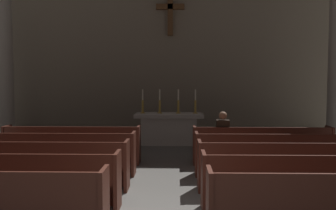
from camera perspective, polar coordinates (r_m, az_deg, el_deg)
name	(u,v)px	position (r m, az deg, el deg)	size (l,w,h in m)	color
pew_left_row_2	(15,180)	(6.76, -21.95, -10.43)	(3.40, 0.50, 0.95)	#4C2319
pew_left_row_3	(40,165)	(7.78, -18.63, -8.47)	(3.40, 0.50, 0.95)	#4C2319
pew_left_row_4	(58,153)	(8.83, -16.11, -6.95)	(3.40, 0.50, 0.95)	#4C2319
pew_left_row_5	(72,144)	(9.89, -14.13, -5.75)	(3.40, 0.50, 0.95)	#4C2319
pew_right_row_2	(309,182)	(6.57, 20.31, -10.81)	(3.40, 0.50, 0.95)	#4C2319
pew_right_row_3	(288,166)	(7.62, 17.54, -8.72)	(3.40, 0.50, 0.95)	#4C2319
pew_right_row_4	(273,154)	(8.68, 15.46, -7.13)	(3.40, 0.50, 0.95)	#4C2319
pew_right_row_5	(262,145)	(9.76, 13.85, -5.88)	(3.40, 0.50, 0.95)	#4C2319
column_left_second	(0,39)	(13.43, -23.86, 9.02)	(1.13, 1.13, 6.95)	#ADA89E
altar	(169,128)	(12.34, 0.15, -3.45)	(2.20, 0.90, 1.01)	#BCB7AD
candlestick_outer_left	(143,105)	(12.32, -3.81, -0.06)	(0.16, 0.16, 0.77)	#B79338
candlestick_inner_left	(160,105)	(12.28, -1.25, -0.07)	(0.16, 0.16, 0.77)	#B79338
candlestick_inner_right	(178,105)	(12.27, 1.55, -0.07)	(0.16, 0.16, 0.77)	#B79338
candlestick_outer_right	(195,106)	(12.28, 4.11, -0.08)	(0.16, 0.16, 0.77)	#B79338
apse_with_cross	(170,26)	(14.65, 0.35, 11.82)	(12.00, 0.45, 8.25)	gray
lone_worshipper	(222,136)	(9.60, 8.13, -4.66)	(0.32, 0.43, 1.32)	#26262B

